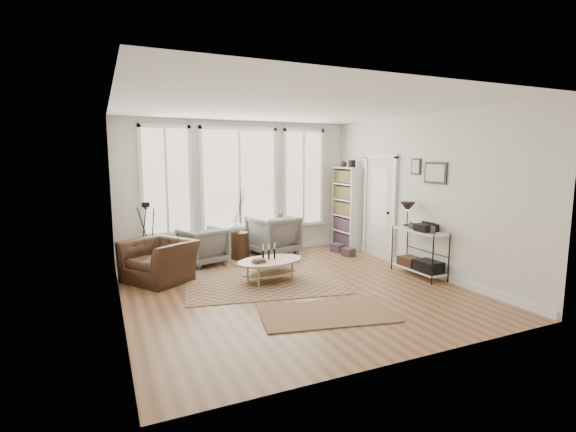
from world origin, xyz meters
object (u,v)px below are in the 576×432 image
bookcase (347,208)px  side_table (240,223)px  coffee_table (270,265)px  low_shelf (419,248)px  armchair_right (273,235)px  armchair_left (203,246)px  accent_chair (159,261)px

bookcase → side_table: 2.60m
coffee_table → side_table: side_table is taller
low_shelf → armchair_right: size_ratio=1.39×
side_table → low_shelf: bearing=-45.2°
armchair_right → coffee_table: bearing=52.6°
armchair_left → side_table: size_ratio=0.51×
low_shelf → coffee_table: low_shelf is taller
armchair_left → armchair_right: size_ratio=0.86×
low_shelf → armchair_right: bearing=123.5°
side_table → accent_chair: size_ratio=1.44×
coffee_table → accent_chair: (-1.72, 0.84, 0.06)m
bookcase → armchair_right: bearing=176.1°
coffee_table → accent_chair: bearing=154.0°
accent_chair → bookcase: bearing=68.2°
bookcase → armchair_right: bookcase is taller
armchair_left → side_table: side_table is taller
bookcase → low_shelf: 2.56m
low_shelf → bookcase: bearing=88.7°
low_shelf → coffee_table: bearing=163.5°
low_shelf → armchair_left: bearing=144.2°
coffee_table → side_table: size_ratio=0.83×
armchair_right → side_table: size_ratio=0.60×
coffee_table → armchair_right: bearing=65.9°
low_shelf → accent_chair: size_ratio=1.20×
armchair_right → armchair_left: bearing=-5.6°
armchair_right → side_table: 0.86m
low_shelf → side_table: bearing=134.8°
armchair_right → accent_chair: bearing=8.9°
side_table → accent_chair: (-1.76, -0.96, -0.40)m
accent_chair → armchair_right: bearing=78.5°
bookcase → low_shelf: bearing=-91.3°
coffee_table → armchair_right: (0.84, 1.88, 0.13)m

